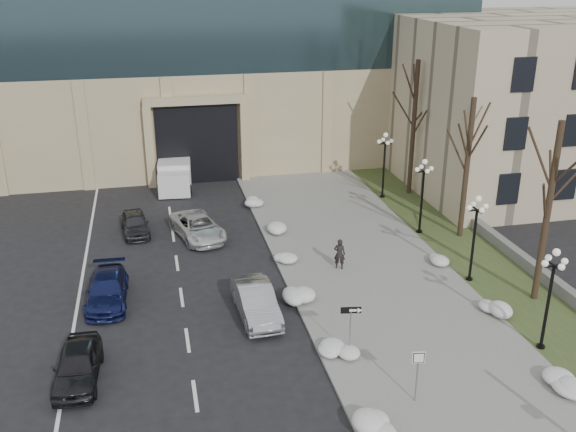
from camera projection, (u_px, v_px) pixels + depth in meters
name	position (u px, v px, depth m)	size (l,w,h in m)	color
sidewalk	(372.00, 276.00, 33.89)	(9.00, 40.00, 0.12)	gray
curb	(289.00, 285.00, 32.98)	(0.30, 40.00, 0.14)	gray
grass_strip	(485.00, 265.00, 35.20)	(4.00, 40.00, 0.10)	#354321
stone_wall	(499.00, 242.00, 37.31)	(0.50, 30.00, 0.70)	slate
classical_building	(547.00, 99.00, 48.12)	(22.00, 18.12, 12.00)	#B9AB8A
car_a	(78.00, 365.00, 25.32)	(1.67, 4.14, 1.41)	black
car_b	(256.00, 302.00, 29.94)	(1.61, 4.62, 1.52)	#9C9EA3
car_c	(107.00, 290.00, 31.20)	(1.89, 4.66, 1.35)	#171D50
car_d	(198.00, 227.00, 38.61)	(2.30, 4.98, 1.38)	silver
car_e	(135.00, 223.00, 39.23)	(1.54, 3.82, 1.30)	#323338
pedestrian	(339.00, 254.00, 34.37)	(0.62, 0.41, 1.71)	black
box_truck	(175.00, 172.00, 47.69)	(2.81, 6.77, 2.10)	silver
one_way_sign	(354.00, 316.00, 26.34)	(0.90, 0.30, 2.40)	slate
keep_sign	(418.00, 366.00, 23.61)	(0.49, 0.12, 2.27)	slate
snow_clump_b	(380.00, 428.00, 22.50)	(1.10, 1.60, 0.36)	silver
snow_clump_c	(337.00, 349.00, 27.12)	(1.10, 1.60, 0.36)	silver
snow_clump_d	(302.00, 301.00, 30.97)	(1.10, 1.60, 0.36)	silver
snow_clump_e	(284.00, 260.00, 35.24)	(1.10, 1.60, 0.36)	silver
snow_clump_f	(273.00, 230.00, 39.16)	(1.10, 1.60, 0.36)	silver
snow_clump_g	(254.00, 204.00, 43.35)	(1.10, 1.60, 0.36)	silver
snow_clump_h	(564.00, 383.00, 24.89)	(1.10, 1.60, 0.36)	silver
snow_clump_i	(494.00, 310.00, 30.10)	(1.10, 1.60, 0.36)	silver
snow_clump_j	(440.00, 258.00, 35.46)	(1.10, 1.60, 0.36)	silver
lamppost_a	(551.00, 286.00, 26.48)	(1.18, 1.18, 4.76)	black
lamppost_b	(475.00, 227.00, 32.38)	(1.18, 1.18, 4.76)	black
lamppost_c	(423.00, 186.00, 38.28)	(1.18, 1.18, 4.76)	black
lamppost_d	(384.00, 156.00, 44.19)	(1.18, 1.18, 4.76)	black
tree_near	(551.00, 188.00, 29.54)	(3.20, 3.20, 9.00)	black
tree_mid	(469.00, 149.00, 36.93)	(3.20, 3.20, 8.50)	black
tree_far	(415.00, 109.00, 43.95)	(3.20, 3.20, 9.50)	black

